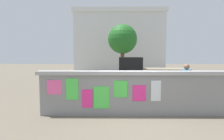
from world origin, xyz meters
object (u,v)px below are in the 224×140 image
object	(u,v)px
auto_rickshaw_truck	(149,75)
motorcycle	(109,92)
bicycle_near	(84,83)
tree_roadside	(123,39)
person_walking	(186,80)

from	to	relation	value
auto_rickshaw_truck	motorcycle	size ratio (longest dim) A/B	1.95
bicycle_near	tree_roadside	world-z (taller)	tree_roadside
auto_rickshaw_truck	bicycle_near	xyz separation A→B (m)	(-3.59, 0.50, -0.54)
tree_roadside	person_walking	bearing A→B (deg)	-79.05
motorcycle	person_walking	size ratio (longest dim) A/B	1.16
motorcycle	tree_roadside	distance (m)	10.57
motorcycle	person_walking	xyz separation A→B (m)	(2.98, -0.27, 0.52)
bicycle_near	tree_roadside	distance (m)	8.06
motorcycle	tree_roadside	bearing A→B (deg)	84.46
tree_roadside	motorcycle	bearing A→B (deg)	-95.54
tree_roadside	auto_rickshaw_truck	bearing A→B (deg)	-81.86
tree_roadside	bicycle_near	bearing A→B (deg)	-109.68
auto_rickshaw_truck	tree_roadside	bearing A→B (deg)	98.14
bicycle_near	person_walking	bearing A→B (deg)	-36.54
person_walking	motorcycle	bearing A→B (deg)	174.89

